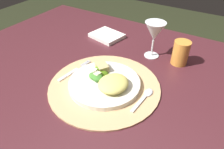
# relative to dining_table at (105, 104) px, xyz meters

# --- Properties ---
(dining_table) EXTENTS (1.37, 1.04, 0.73)m
(dining_table) POSITION_rel_dining_table_xyz_m (0.00, 0.00, 0.00)
(dining_table) COLOR #481E24
(dining_table) RESTS_ON ground
(placemat) EXTENTS (0.39, 0.39, 0.01)m
(placemat) POSITION_rel_dining_table_xyz_m (0.03, -0.04, 0.14)
(placemat) COLOR tan
(placemat) RESTS_ON dining_table
(dinner_plate) EXTENTS (0.25, 0.25, 0.02)m
(dinner_plate) POSITION_rel_dining_table_xyz_m (0.03, -0.04, 0.15)
(dinner_plate) COLOR silver
(dinner_plate) RESTS_ON placemat
(pasta_serving) EXTENTS (0.10, 0.11, 0.03)m
(pasta_serving) POSITION_rel_dining_table_xyz_m (0.07, -0.05, 0.18)
(pasta_serving) COLOR #DBCF67
(pasta_serving) RESTS_ON dinner_plate
(salad_greens) EXTENTS (0.07, 0.10, 0.03)m
(salad_greens) POSITION_rel_dining_table_xyz_m (-0.01, -0.03, 0.17)
(salad_greens) COLOR #467E30
(salad_greens) RESTS_ON dinner_plate
(bread_piece) EXTENTS (0.06, 0.06, 0.02)m
(bread_piece) POSITION_rel_dining_table_xyz_m (-0.01, 0.01, 0.17)
(bread_piece) COLOR tan
(bread_piece) RESTS_ON dinner_plate
(fork) EXTENTS (0.03, 0.16, 0.00)m
(fork) POSITION_rel_dining_table_xyz_m (-0.11, -0.04, 0.15)
(fork) COLOR silver
(fork) RESTS_ON placemat
(spoon) EXTENTS (0.03, 0.13, 0.01)m
(spoon) POSITION_rel_dining_table_xyz_m (0.17, -0.02, 0.15)
(spoon) COLOR silver
(spoon) RESTS_ON placemat
(napkin) EXTENTS (0.17, 0.15, 0.02)m
(napkin) POSITION_rel_dining_table_xyz_m (-0.17, 0.28, 0.15)
(napkin) COLOR white
(napkin) RESTS_ON dining_table
(wine_glass) EXTENTS (0.08, 0.08, 0.15)m
(wine_glass) POSITION_rel_dining_table_xyz_m (0.09, 0.23, 0.25)
(wine_glass) COLOR silver
(wine_glass) RESTS_ON dining_table
(amber_tumbler) EXTENTS (0.06, 0.06, 0.10)m
(amber_tumbler) POSITION_rel_dining_table_xyz_m (0.21, 0.24, 0.19)
(amber_tumbler) COLOR orange
(amber_tumbler) RESTS_ON dining_table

